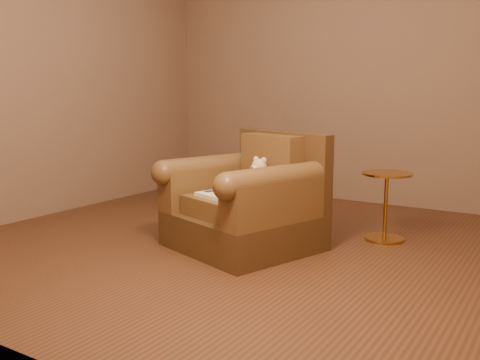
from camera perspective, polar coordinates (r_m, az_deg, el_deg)
The scene contains 6 objects.
floor at distance 4.14m, azimuth -0.44°, elevation -6.62°, with size 4.00×4.00×0.00m, color #522F1C.
room at distance 4.02m, azimuth -0.47°, elevation 17.58°, with size 4.02×4.02×2.71m.
armchair at distance 3.95m, azimuth 0.83°, elevation -2.55°, with size 1.17×1.14×0.84m.
teddy_bear at distance 3.95m, azimuth 1.82°, elevation 0.10°, with size 0.19×0.23×0.27m.
guidebook at distance 3.79m, azimuth -2.16°, elevation -1.67°, with size 0.39×0.30×0.03m.
side_table at distance 4.27m, azimuth 15.28°, elevation -2.50°, with size 0.38×0.38×0.53m.
Camera 1 is at (2.15, -3.35, 1.14)m, focal length 40.00 mm.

